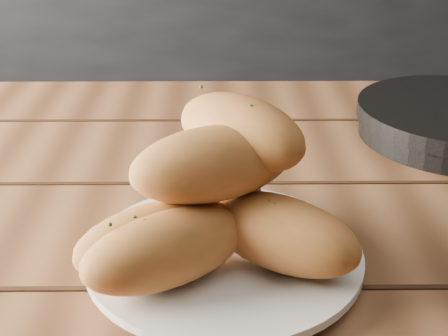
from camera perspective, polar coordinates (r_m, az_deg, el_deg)
counter at (r=2.42m, az=11.65°, el=10.06°), size 2.80×0.60×0.90m
table at (r=0.71m, az=14.12°, el=-12.15°), size 1.37×0.97×0.75m
plate at (r=0.57m, az=0.02°, el=-8.19°), size 0.25×0.25×0.02m
bread_rolls at (r=0.53m, az=-0.98°, el=-3.09°), size 0.26×0.24×0.13m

